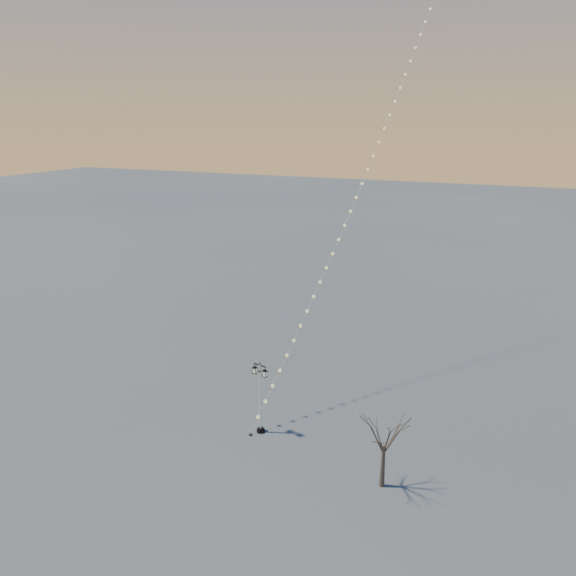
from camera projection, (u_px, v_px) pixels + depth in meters
The scene contains 4 objects.
ground at pixel (257, 450), 34.33m from camera, with size 300.00×300.00×0.00m, color #474947.
street_lamp at pixel (260, 394), 35.50m from camera, with size 1.20×0.60×4.82m.
bare_tree at pixel (384, 435), 30.06m from camera, with size 2.75×2.75×4.57m.
kite_train at pixel (374, 134), 41.86m from camera, with size 7.22×29.18×36.37m.
Camera 1 is at (13.72, -26.73, 19.37)m, focal length 35.39 mm.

